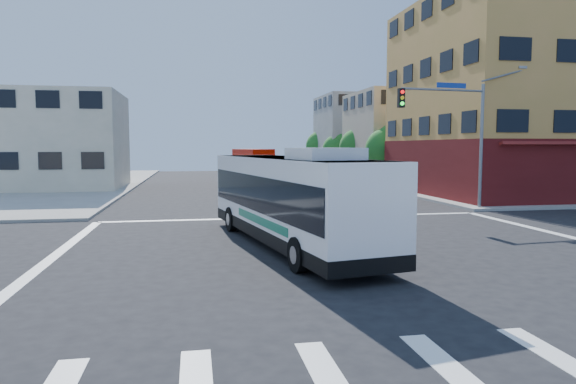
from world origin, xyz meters
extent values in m
plane|color=black|center=(0.00, 0.00, 0.00)|extent=(120.00, 120.00, 0.00)
cube|color=gray|center=(35.00, 35.00, 0.07)|extent=(50.00, 50.00, 0.15)
cube|color=#C68C47|center=(20.00, 18.50, 7.00)|extent=(18.00, 15.00, 14.00)
cube|color=#561314|center=(20.00, 18.50, 2.00)|extent=(18.09, 15.08, 4.00)
cube|color=tan|center=(17.00, 34.00, 4.50)|extent=(12.00, 10.00, 9.00)
cube|color=#979893|center=(17.00, 48.00, 5.00)|extent=(12.00, 10.00, 10.00)
cube|color=beige|center=(-17.00, 30.00, 4.00)|extent=(12.00, 10.00, 8.00)
cylinder|color=slate|center=(10.80, 10.80, 3.50)|extent=(0.18, 0.18, 7.00)
cylinder|color=slate|center=(8.30, 10.55, 6.60)|extent=(5.01, 0.62, 0.12)
cube|color=black|center=(5.80, 10.30, 6.10)|extent=(0.32, 0.30, 1.00)
sphere|color=#FF0C0C|center=(5.80, 10.13, 6.40)|extent=(0.20, 0.20, 0.20)
sphere|color=yellow|center=(5.80, 10.13, 6.10)|extent=(0.20, 0.20, 0.20)
sphere|color=#19FF33|center=(5.80, 10.13, 5.80)|extent=(0.20, 0.20, 0.20)
cube|color=navy|center=(8.80, 10.60, 6.85)|extent=(1.80, 0.22, 0.28)
cube|color=gray|center=(13.30, 11.05, 8.00)|extent=(0.50, 0.22, 0.14)
cylinder|color=#342112|center=(11.80, 28.00, 0.96)|extent=(0.28, 0.28, 1.92)
sphere|color=#1B6022|center=(11.80, 28.00, 3.37)|extent=(3.60, 3.60, 3.60)
sphere|color=#1B6022|center=(12.20, 27.70, 4.27)|extent=(2.52, 2.52, 2.52)
cylinder|color=#342112|center=(11.80, 36.00, 1.00)|extent=(0.28, 0.28, 1.99)
sphere|color=#1B6022|center=(11.80, 36.00, 3.51)|extent=(3.80, 3.80, 3.80)
sphere|color=#1B6022|center=(12.20, 35.70, 4.46)|extent=(2.66, 2.66, 2.66)
cylinder|color=#342112|center=(11.80, 44.00, 0.94)|extent=(0.28, 0.28, 1.89)
sphere|color=#1B6022|center=(11.80, 44.00, 3.25)|extent=(3.40, 3.40, 3.40)
sphere|color=#1B6022|center=(12.20, 43.70, 4.10)|extent=(2.38, 2.38, 2.38)
cylinder|color=#342112|center=(11.80, 52.00, 1.01)|extent=(0.28, 0.28, 2.03)
sphere|color=#1B6022|center=(11.80, 52.00, 3.63)|extent=(4.00, 4.00, 4.00)
sphere|color=#1B6022|center=(12.20, 51.70, 4.63)|extent=(2.80, 2.80, 2.80)
cube|color=black|center=(-1.66, 2.34, 0.54)|extent=(4.60, 12.13, 0.44)
cube|color=white|center=(-1.66, 2.34, 1.75)|extent=(4.58, 12.10, 2.81)
cube|color=black|center=(-1.66, 2.34, 1.92)|extent=(4.57, 11.76, 1.23)
cube|color=black|center=(-2.70, 8.11, 1.83)|extent=(2.29, 0.47, 1.33)
cube|color=#E5590C|center=(-2.71, 8.14, 2.81)|extent=(1.87, 0.38, 0.28)
cube|color=white|center=(-1.66, 2.34, 3.10)|extent=(4.49, 11.86, 0.12)
cube|color=white|center=(-1.13, -0.58, 3.34)|extent=(2.12, 2.45, 0.36)
cube|color=#14704E|center=(-2.82, 1.63, 1.04)|extent=(0.99, 5.34, 0.28)
cube|color=#14704E|center=(-0.32, 2.08, 1.04)|extent=(0.99, 5.34, 0.28)
cylinder|color=black|center=(-3.49, 5.86, 0.51)|extent=(0.47, 1.06, 1.03)
cylinder|color=#99999E|center=(-3.63, 5.83, 0.51)|extent=(0.13, 0.51, 0.51)
cylinder|color=black|center=(-1.17, 6.28, 0.51)|extent=(0.47, 1.06, 1.03)
cylinder|color=#99999E|center=(-1.04, 6.30, 0.51)|extent=(0.13, 0.51, 0.51)
cylinder|color=black|center=(-2.14, -1.60, 0.51)|extent=(0.47, 1.06, 1.03)
cylinder|color=#99999E|center=(-2.28, -1.63, 0.51)|extent=(0.13, 0.51, 0.51)
cylinder|color=black|center=(0.18, -1.18, 0.51)|extent=(0.47, 1.06, 1.03)
cylinder|color=#99999E|center=(0.31, -1.16, 0.51)|extent=(0.13, 0.51, 0.51)
cube|color=#2A2A30|center=(1.52, 29.86, 1.19)|extent=(2.62, 2.55, 2.39)
cube|color=black|center=(1.78, 29.03, 1.56)|extent=(1.87, 0.64, 0.92)
cube|color=#CB1000|center=(0.49, 33.20, 1.93)|extent=(3.62, 5.57, 2.76)
cube|color=black|center=(0.82, 32.15, 0.51)|extent=(4.10, 7.62, 0.28)
cylinder|color=black|center=(0.54, 29.76, 0.46)|extent=(0.52, 0.95, 0.92)
cylinder|color=black|center=(2.39, 30.32, 0.46)|extent=(0.52, 0.95, 0.92)
cylinder|color=black|center=(-0.24, 32.30, 0.46)|extent=(0.52, 0.95, 0.92)
cylinder|color=black|center=(1.60, 32.87, 0.46)|extent=(0.52, 0.95, 0.92)
cylinder|color=black|center=(-0.92, 34.50, 0.46)|extent=(0.52, 0.95, 0.92)
cylinder|color=black|center=(0.92, 35.07, 0.46)|extent=(0.52, 0.95, 0.92)
imported|color=gold|center=(11.02, 22.87, 0.84)|extent=(3.06, 5.25, 1.68)
camera|label=1|loc=(-4.97, -15.54, 3.55)|focal=32.00mm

